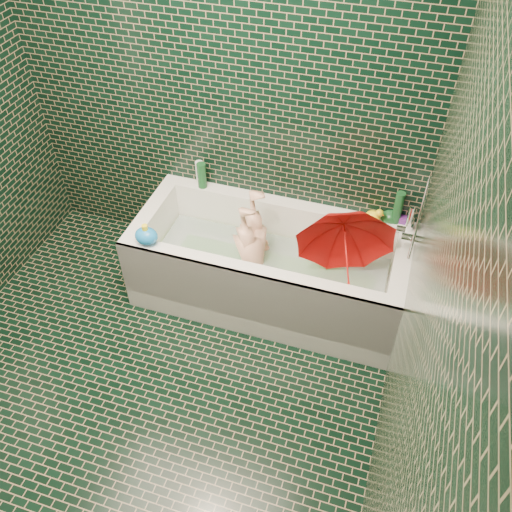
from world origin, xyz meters
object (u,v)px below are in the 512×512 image
(bathtub, at_px, (268,274))
(bath_toy, at_px, (146,236))
(rubber_duck, at_px, (374,215))
(child, at_px, (254,260))
(umbrella, at_px, (346,256))

(bathtub, height_order, bath_toy, bath_toy)
(bath_toy, bearing_deg, rubber_duck, 24.09)
(child, bearing_deg, umbrella, 89.10)
(rubber_duck, bearing_deg, bath_toy, -132.63)
(rubber_duck, bearing_deg, umbrella, -82.27)
(rubber_duck, relative_size, bath_toy, 0.89)
(rubber_duck, bearing_deg, bathtub, -129.75)
(umbrella, xyz_separation_m, bath_toy, (-1.16, -0.22, 0.02))
(bathtub, distance_m, rubber_duck, 0.77)
(bathtub, distance_m, umbrella, 0.62)
(rubber_duck, height_order, bath_toy, bath_toy)
(umbrella, height_order, bath_toy, umbrella)
(child, distance_m, bath_toy, 0.71)
(bathtub, xyz_separation_m, bath_toy, (-0.67, -0.29, 0.40))
(bathtub, distance_m, child, 0.14)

